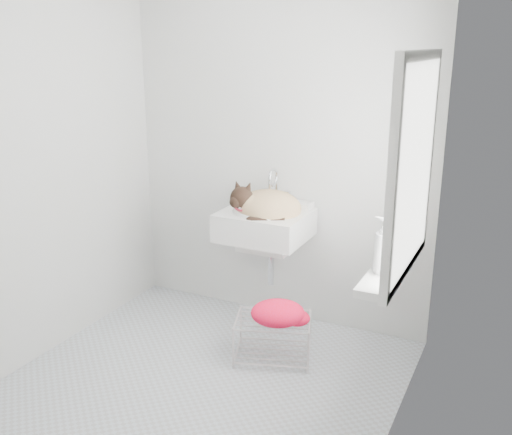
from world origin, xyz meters
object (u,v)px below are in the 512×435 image
at_px(sink, 265,211).
at_px(cat, 266,206).
at_px(bottle_a, 382,273).
at_px(bottle_b, 386,268).
at_px(wire_rack, 273,336).
at_px(bottle_c, 399,251).

bearing_deg(sink, cat, -55.47).
xyz_separation_m(bottle_a, bottle_b, (0.00, 0.08, 0.00)).
bearing_deg(sink, wire_rack, -57.78).
xyz_separation_m(sink, bottle_b, (0.97, -0.64, 0.00)).
distance_m(bottle_a, bottle_c, 0.35).
bearing_deg(wire_rack, bottle_c, -0.79).
bearing_deg(bottle_b, wire_rack, 159.27).
bearing_deg(bottle_c, cat, 159.92).
relative_size(cat, wire_rack, 1.09).
xyz_separation_m(cat, bottle_b, (0.96, -0.62, -0.04)).
relative_size(wire_rack, bottle_b, 2.76).
bearing_deg(bottle_b, sink, 146.61).
xyz_separation_m(cat, bottle_a, (0.96, -0.70, -0.04)).
relative_size(cat, bottle_b, 3.01).
distance_m(bottle_a, bottle_b, 0.08).
bearing_deg(sink, bottle_a, -36.52).
bearing_deg(bottle_c, sink, 159.24).
xyz_separation_m(sink, bottle_a, (0.97, -0.72, 0.00)).
height_order(sink, bottle_c, sink).
height_order(sink, bottle_b, sink).
bearing_deg(cat, bottle_c, -32.10).
distance_m(cat, wire_rack, 0.84).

